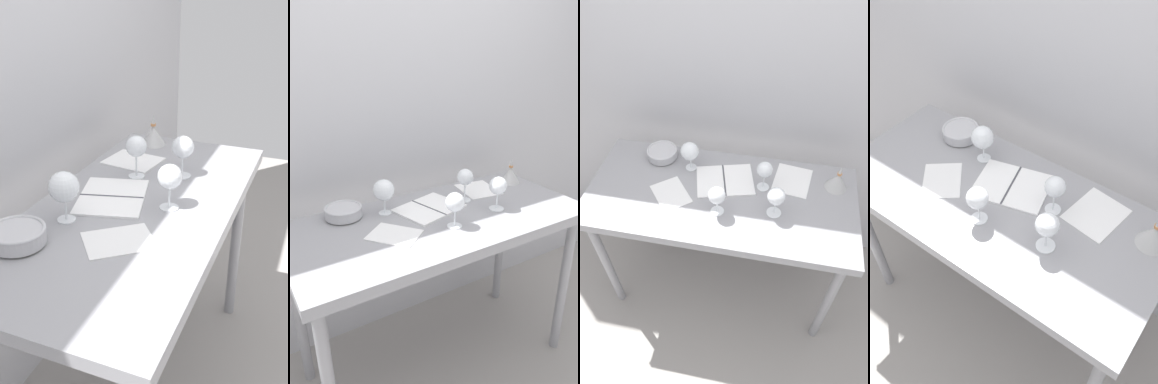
# 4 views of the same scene
# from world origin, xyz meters

# --- Properties ---
(ground_plane) EXTENTS (6.00, 6.00, 0.00)m
(ground_plane) POSITION_xyz_m (0.00, 0.00, 0.00)
(ground_plane) COLOR #9A9590
(back_wall) EXTENTS (3.80, 0.04, 2.60)m
(back_wall) POSITION_xyz_m (0.00, 0.49, 1.30)
(back_wall) COLOR #B8B8BD
(back_wall) RESTS_ON ground_plane
(steel_counter) EXTENTS (1.40, 0.65, 0.90)m
(steel_counter) POSITION_xyz_m (0.00, -0.01, 0.79)
(steel_counter) COLOR gray
(steel_counter) RESTS_ON ground_plane
(wine_glass_near_center) EXTENTS (0.08, 0.08, 0.16)m
(wine_glass_near_center) POSITION_xyz_m (0.01, -0.12, 1.01)
(wine_glass_near_center) COLOR white
(wine_glass_near_center) RESTS_ON steel_counter
(wine_glass_far_right) EXTENTS (0.08, 0.08, 0.17)m
(wine_glass_far_right) POSITION_xyz_m (0.21, 0.09, 1.02)
(wine_glass_far_right) COLOR white
(wine_glass_far_right) RESTS_ON steel_counter
(wine_glass_far_left) EXTENTS (0.10, 0.10, 0.17)m
(wine_glass_far_left) POSITION_xyz_m (-0.20, 0.16, 1.02)
(wine_glass_far_left) COLOR white
(wine_glass_far_left) RESTS_ON steel_counter
(wine_glass_near_right) EXTENTS (0.09, 0.09, 0.17)m
(wine_glass_near_right) POSITION_xyz_m (0.28, -0.08, 1.02)
(wine_glass_near_right) COLOR white
(wine_glass_near_right) RESTS_ON steel_counter
(open_notebook) EXTENTS (0.35, 0.30, 0.01)m
(open_notebook) POSITION_xyz_m (0.00, 0.09, 0.90)
(open_notebook) COLOR white
(open_notebook) RESTS_ON steel_counter
(tasting_sheet_upper) EXTENTS (0.25, 0.26, 0.00)m
(tasting_sheet_upper) POSITION_xyz_m (-0.25, -0.05, 0.90)
(tasting_sheet_upper) COLOR white
(tasting_sheet_upper) RESTS_ON steel_counter
(tasting_sheet_lower) EXTENTS (0.22, 0.24, 0.00)m
(tasting_sheet_lower) POSITION_xyz_m (0.36, 0.17, 0.90)
(tasting_sheet_lower) COLOR white
(tasting_sheet_lower) RESTS_ON steel_counter
(tasting_bowl) EXTENTS (0.17, 0.17, 0.06)m
(tasting_bowl) POSITION_xyz_m (-0.38, 0.21, 0.93)
(tasting_bowl) COLOR #DBCC66
(tasting_bowl) RESTS_ON steel_counter
(decanter_funnel) EXTENTS (0.12, 0.12, 0.14)m
(decanter_funnel) POSITION_xyz_m (0.59, 0.16, 0.95)
(decanter_funnel) COLOR #B2B2B2
(decanter_funnel) RESTS_ON steel_counter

